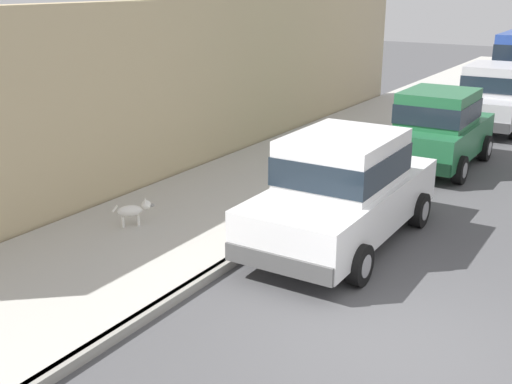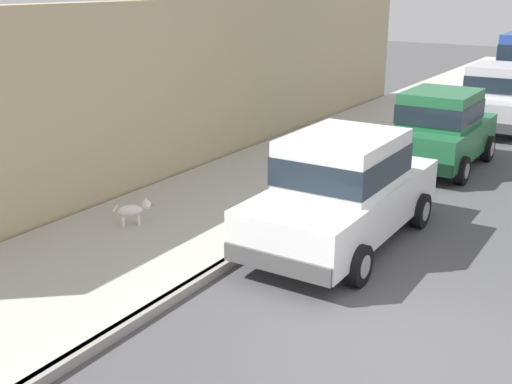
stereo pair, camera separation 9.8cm
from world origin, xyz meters
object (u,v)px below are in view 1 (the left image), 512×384
Objects in this scene: car_silver_sedan at (494,95)px; dog_white at (134,210)px; car_white_sedan at (343,188)px; car_green_hatchback at (438,128)px.

car_silver_sedan reaches higher than dog_white.
dog_white is at bearing -154.83° from car_white_sedan.
car_silver_sedan is at bearing 89.70° from car_white_sedan.
car_white_sedan is 10.85m from car_silver_sedan.
car_white_sedan is at bearing -90.30° from car_silver_sedan.
car_white_sedan is 1.21× the size of car_green_hatchback.
car_green_hatchback is (-0.05, 5.51, -0.01)m from car_white_sedan.
dog_white is at bearing -114.89° from car_green_hatchback.
car_silver_sedan is 8.07× the size of dog_white.
car_silver_sedan is (0.10, 5.33, 0.01)m from car_green_hatchback.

